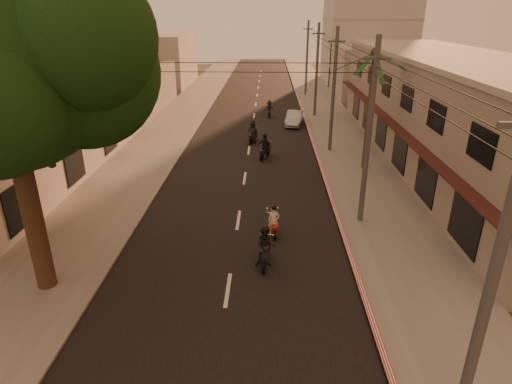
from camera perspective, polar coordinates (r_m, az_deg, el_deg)
The scene contains 19 objects.
ground at distance 15.33m, azimuth -4.48°, elevation -17.29°, with size 160.00×160.00×0.00m, color #383023.
road at distance 33.17m, azimuth -0.96°, elevation 5.56°, with size 10.00×140.00×0.02m, color black.
sidewalk_right at distance 33.67m, azimuth 11.95°, elevation 5.41°, with size 5.00×140.00×0.12m, color slate.
sidewalk_left at distance 34.32m, azimuth -13.63°, elevation 5.59°, with size 5.00×140.00×0.12m, color slate.
curb_stripe at distance 28.60m, azimuth 8.85°, elevation 2.60°, with size 0.20×60.00×0.20m, color #B71313.
shophouse_row at distance 32.75m, azimuth 24.41°, elevation 9.90°, with size 8.80×34.20×7.30m.
left_building at distance 30.81m, azimuth -28.71°, elevation 6.39°, with size 8.20×24.20×5.20m.
broadleaf_tree at distance 16.05m, azimuth -29.74°, elevation 15.03°, with size 9.60×8.70×12.10m.
palm_tree at distance 28.53m, azimuth 15.54°, elevation 16.60°, with size 5.00×5.00×8.20m.
utility_poles at distance 32.16m, azimuth 10.54°, elevation 16.54°, with size 1.20×48.26×9.00m.
filler_right at distance 58.41m, azimuth 14.58°, elevation 15.39°, with size 8.00×14.00×6.00m, color #A8A398.
filler_left_near at distance 48.80m, azimuth -17.28°, elevation 12.81°, with size 8.00×14.00×4.40m, color #A8A398.
filler_left_far at distance 65.81m, azimuth -12.48°, elevation 16.78°, with size 8.00×14.00×7.00m, color #A8A398.
scooter_red at distance 20.32m, azimuth 2.37°, elevation -3.99°, with size 0.68×1.62×1.59m.
scooter_mid_a at distance 17.87m, azimuth 1.28°, elevation -7.43°, with size 1.01×1.93×1.90m.
scooter_mid_b at distance 31.04m, azimuth 1.16°, elevation 6.00°, with size 1.34×1.88×1.93m.
scooter_far_a at distance 35.01m, azimuth -0.43°, elevation 7.93°, with size 1.13×1.89×1.89m.
scooter_far_b at distance 44.15m, azimuth 1.79°, elevation 10.95°, with size 1.08×1.75×1.71m.
parked_car at distance 40.96m, azimuth 5.11°, elevation 9.75°, with size 1.96×4.12×1.31m, color #9EA1A6.
Camera 1 is at (1.48, -11.64, 9.86)m, focal length 30.00 mm.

